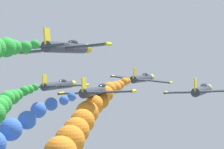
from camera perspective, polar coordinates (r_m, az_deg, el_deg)
airplane_lead at (r=80.38m, az=3.30°, el=-0.43°), size 9.55×10.35×2.50m
smoke_trail_lead at (r=56.95m, az=-3.29°, el=-5.37°), size 3.40×25.84×8.35m
airplane_left_inner at (r=76.19m, az=-5.88°, el=-1.17°), size 9.56×10.35×2.35m
smoke_trail_left_inner at (r=59.21m, az=-11.65°, el=-3.18°), size 4.91×16.88×3.62m
airplane_right_inner at (r=67.79m, az=9.77°, el=-1.70°), size 9.57×10.35×2.35m
airplane_left_outer at (r=62.43m, az=-1.54°, el=-1.80°), size 9.57×10.35×2.34m
smoke_trail_left_outer at (r=45.89m, az=-11.25°, el=-6.39°), size 3.11×17.56×5.58m
airplane_high_slot at (r=52.83m, az=-4.95°, el=2.97°), size 9.55×10.35×2.47m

